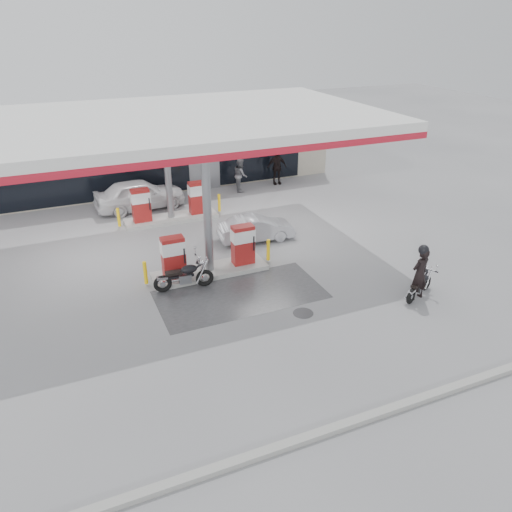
% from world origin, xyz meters
% --- Properties ---
extents(ground, '(90.00, 90.00, 0.00)m').
position_xyz_m(ground, '(0.00, 0.00, 0.00)').
color(ground, gray).
rests_on(ground, ground).
extents(wet_patch, '(6.00, 3.00, 0.00)m').
position_xyz_m(wet_patch, '(0.50, 0.00, 0.00)').
color(wet_patch, '#4C4C4F').
rests_on(wet_patch, ground).
extents(drain_cover, '(0.70, 0.70, 0.01)m').
position_xyz_m(drain_cover, '(2.00, -2.00, 0.00)').
color(drain_cover, '#38383A').
rests_on(drain_cover, ground).
extents(kerb, '(28.00, 0.25, 0.15)m').
position_xyz_m(kerb, '(0.00, -7.00, 0.07)').
color(kerb, gray).
rests_on(kerb, ground).
extents(store_building, '(22.00, 8.22, 4.00)m').
position_xyz_m(store_building, '(0.01, 15.94, 2.01)').
color(store_building, '#B6AD98').
rests_on(store_building, ground).
extents(canopy, '(16.00, 10.02, 5.51)m').
position_xyz_m(canopy, '(0.00, 5.00, 5.27)').
color(canopy, silver).
rests_on(canopy, ground).
extents(pump_island_near, '(5.14, 1.30, 1.78)m').
position_xyz_m(pump_island_near, '(0.00, 2.00, 0.71)').
color(pump_island_near, '#9E9E99').
rests_on(pump_island_near, ground).
extents(pump_island_far, '(5.14, 1.30, 1.78)m').
position_xyz_m(pump_island_far, '(0.00, 8.00, 0.71)').
color(pump_island_far, '#9E9E99').
rests_on(pump_island_far, ground).
extents(main_motorcycle, '(1.72, 0.99, 0.95)m').
position_xyz_m(main_motorcycle, '(6.36, -2.61, 0.42)').
color(main_motorcycle, black).
rests_on(main_motorcycle, ground).
extents(biker_main, '(0.78, 0.58, 1.96)m').
position_xyz_m(biker_main, '(6.19, -2.70, 0.98)').
color(biker_main, black).
rests_on(biker_main, ground).
extents(parked_motorcycle, '(2.23, 0.86, 1.15)m').
position_xyz_m(parked_motorcycle, '(-1.23, 1.20, 0.51)').
color(parked_motorcycle, black).
rests_on(parked_motorcycle, ground).
extents(sedan_white, '(4.69, 2.15, 1.56)m').
position_xyz_m(sedan_white, '(-1.05, 10.20, 0.78)').
color(sedan_white, white).
rests_on(sedan_white, ground).
extents(attendant, '(0.91, 1.06, 1.88)m').
position_xyz_m(attendant, '(4.77, 10.80, 0.94)').
color(attendant, slate).
rests_on(attendant, ground).
extents(hatchback_silver, '(3.46, 1.46, 1.11)m').
position_xyz_m(hatchback_silver, '(2.90, 4.20, 0.56)').
color(hatchback_silver, '#AEAFB6').
rests_on(hatchback_silver, ground).
extents(parked_car_left, '(4.05, 1.67, 1.17)m').
position_xyz_m(parked_car_left, '(-6.15, 14.00, 0.59)').
color(parked_car_left, black).
rests_on(parked_car_left, ground).
extents(biker_walking, '(1.22, 0.58, 2.03)m').
position_xyz_m(biker_walking, '(7.19, 11.16, 1.02)').
color(biker_walking, black).
rests_on(biker_walking, ground).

